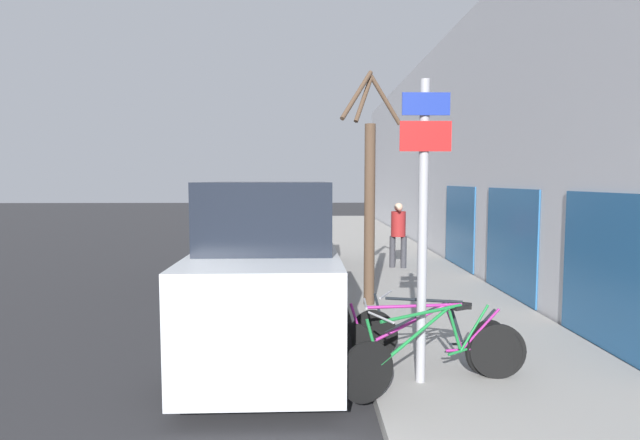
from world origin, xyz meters
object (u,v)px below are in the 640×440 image
Objects in this scene: bicycle_1 at (424,345)px; parked_car_0 at (269,276)px; bicycle_0 at (431,353)px; signpost at (423,219)px; pedestrian_near at (398,230)px; bicycle_2 at (431,337)px; parked_car_1 at (286,236)px; street_tree at (369,200)px.

parked_car_0 is at bearing 58.41° from bicycle_1.
signpost is at bearing 1.42° from bicycle_0.
pedestrian_near is at bearing -4.36° from bicycle_1.
bicycle_2 is 0.41× the size of parked_car_1.
signpost reaches higher than parked_car_1.
signpost is 0.73× the size of parked_car_1.
bicycle_1 is 0.55× the size of street_tree.
bicycle_2 is at bearing -40.20° from bicycle_0.
bicycle_2 is 1.12× the size of pedestrian_near.
pedestrian_near is 0.40× the size of street_tree.
parked_car_0 is (-2.01, 0.96, 0.57)m from bicycle_2.
parked_car_1 is at bearing -11.00° from bicycle_0.
signpost is 1.79× the size of bicycle_2.
signpost is 0.74× the size of parked_car_0.
street_tree is at bearing -22.34° from bicycle_0.
parked_car_1 is (-0.02, 5.40, -0.07)m from parked_car_0.
bicycle_1 is at bearing -86.26° from street_tree.
parked_car_0 is (-1.85, 1.56, 0.55)m from bicycle_0.
signpost reaches higher than parked_car_0.
street_tree reaches higher than bicycle_0.
parked_car_1 is 3.88m from street_tree.
parked_car_0 reaches higher than bicycle_1.
parked_car_1 reaches higher than bicycle_2.
bicycle_1 is 0.38m from bicycle_2.
bicycle_1 is at bearing 100.10° from pedestrian_near.
parked_car_1 is at bearing 89.47° from parked_car_0.
parked_car_0 is at bearing -87.27° from parked_car_1.
signpost is 7.33m from pedestrian_near.
bicycle_0 is 0.90× the size of bicycle_1.
bicycle_2 is at bearing 63.39° from signpost.
signpost is 1.45× the size of bicycle_1.
pedestrian_near is at bearing 81.69° from signpost.
bicycle_2 is at bearing -22.70° from bicycle_1.
street_tree is at bearing -61.46° from parked_car_1.
parked_car_0 is at bearing 141.48° from signpost.
bicycle_0 is at bearing -62.53° from signpost.
street_tree is at bearing 90.19° from pedestrian_near.
parked_car_0 is 6.45m from pedestrian_near.
signpost is 2.00× the size of pedestrian_near.
bicycle_2 is (0.17, 0.34, -0.01)m from bicycle_1.
street_tree reaches higher than parked_car_1.
street_tree reaches higher than parked_car_0.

